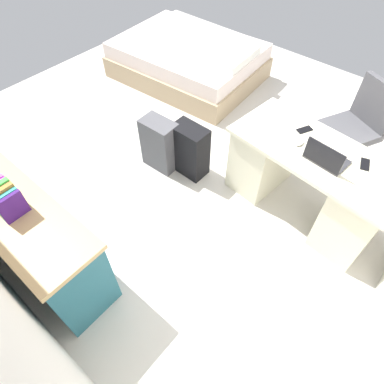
{
  "coord_description": "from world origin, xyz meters",
  "views": [
    {
      "loc": [
        -1.8,
        2.1,
        2.58
      ],
      "look_at": [
        -0.73,
        0.84,
        0.6
      ],
      "focal_mm": 30.93,
      "sensor_mm": 36.0,
      "label": 1
    }
  ],
  "objects_px": {
    "cell_phone_near_laptop": "(365,164)",
    "cell_phone_by_mouse": "(305,130)",
    "suitcase_spare_grey": "(160,144)",
    "laptop": "(326,158)",
    "credenza": "(20,226)",
    "bed": "(189,61)",
    "office_chair": "(353,132)",
    "desk": "(307,180)",
    "suitcase_black": "(190,150)",
    "computer_mouse": "(299,142)"
  },
  "relations": [
    {
      "from": "computer_mouse",
      "to": "cell_phone_by_mouse",
      "type": "height_order",
      "value": "computer_mouse"
    },
    {
      "from": "suitcase_black",
      "to": "cell_phone_by_mouse",
      "type": "xyz_separation_m",
      "value": [
        -0.91,
        -0.47,
        0.46
      ]
    },
    {
      "from": "suitcase_spare_grey",
      "to": "desk",
      "type": "bearing_deg",
      "value": -165.14
    },
    {
      "from": "bed",
      "to": "laptop",
      "type": "xyz_separation_m",
      "value": [
        -2.43,
        1.18,
        0.54
      ]
    },
    {
      "from": "suitcase_black",
      "to": "laptop",
      "type": "bearing_deg",
      "value": -169.67
    },
    {
      "from": "office_chair",
      "to": "cell_phone_near_laptop",
      "type": "relative_size",
      "value": 6.91
    },
    {
      "from": "laptop",
      "to": "cell_phone_by_mouse",
      "type": "xyz_separation_m",
      "value": [
        0.3,
        -0.25,
        -0.04
      ]
    },
    {
      "from": "desk",
      "to": "laptop",
      "type": "xyz_separation_m",
      "value": [
        -0.09,
        0.09,
        0.4
      ]
    },
    {
      "from": "suitcase_spare_grey",
      "to": "cell_phone_by_mouse",
      "type": "bearing_deg",
      "value": -155.75
    },
    {
      "from": "bed",
      "to": "suitcase_spare_grey",
      "type": "relative_size",
      "value": 3.52
    },
    {
      "from": "bed",
      "to": "suitcase_black",
      "type": "xyz_separation_m",
      "value": [
        -1.22,
        1.39,
        0.04
      ]
    },
    {
      "from": "computer_mouse",
      "to": "office_chair",
      "type": "bearing_deg",
      "value": -97.44
    },
    {
      "from": "suitcase_black",
      "to": "laptop",
      "type": "relative_size",
      "value": 1.71
    },
    {
      "from": "bed",
      "to": "suitcase_black",
      "type": "bearing_deg",
      "value": 131.37
    },
    {
      "from": "cell_phone_by_mouse",
      "to": "suitcase_black",
      "type": "bearing_deg",
      "value": 52.85
    },
    {
      "from": "credenza",
      "to": "suitcase_black",
      "type": "xyz_separation_m",
      "value": [
        -0.38,
        -1.63,
        -0.1
      ]
    },
    {
      "from": "suitcase_black",
      "to": "cell_phone_by_mouse",
      "type": "relative_size",
      "value": 4.16
    },
    {
      "from": "suitcase_black",
      "to": "cell_phone_near_laptop",
      "type": "bearing_deg",
      "value": -164.44
    },
    {
      "from": "credenza",
      "to": "cell_phone_near_laptop",
      "type": "xyz_separation_m",
      "value": [
        -1.85,
        -2.03,
        0.36
      ]
    },
    {
      "from": "suitcase_black",
      "to": "bed",
      "type": "bearing_deg",
      "value": -48.25
    },
    {
      "from": "suitcase_black",
      "to": "laptop",
      "type": "distance_m",
      "value": 1.33
    },
    {
      "from": "suitcase_spare_grey",
      "to": "cell_phone_near_laptop",
      "type": "height_order",
      "value": "cell_phone_near_laptop"
    },
    {
      "from": "desk",
      "to": "suitcase_black",
      "type": "relative_size",
      "value": 2.65
    },
    {
      "from": "cell_phone_near_laptop",
      "to": "suitcase_black",
      "type": "bearing_deg",
      "value": -3.32
    },
    {
      "from": "credenza",
      "to": "laptop",
      "type": "bearing_deg",
      "value": -130.91
    },
    {
      "from": "office_chair",
      "to": "bed",
      "type": "relative_size",
      "value": 0.47
    },
    {
      "from": "laptop",
      "to": "cell_phone_near_laptop",
      "type": "relative_size",
      "value": 2.43
    },
    {
      "from": "suitcase_black",
      "to": "suitcase_spare_grey",
      "type": "distance_m",
      "value": 0.32
    },
    {
      "from": "bed",
      "to": "cell_phone_by_mouse",
      "type": "bearing_deg",
      "value": 156.56
    },
    {
      "from": "credenza",
      "to": "suitcase_spare_grey",
      "type": "distance_m",
      "value": 1.5
    },
    {
      "from": "desk",
      "to": "computer_mouse",
      "type": "xyz_separation_m",
      "value": [
        0.17,
        0.03,
        0.37
      ]
    },
    {
      "from": "bed",
      "to": "cell_phone_by_mouse",
      "type": "height_order",
      "value": "cell_phone_by_mouse"
    },
    {
      "from": "suitcase_spare_grey",
      "to": "laptop",
      "type": "relative_size",
      "value": 1.71
    },
    {
      "from": "suitcase_black",
      "to": "credenza",
      "type": "bearing_deg",
      "value": 77.09
    },
    {
      "from": "suitcase_black",
      "to": "suitcase_spare_grey",
      "type": "bearing_deg",
      "value": 24.89
    },
    {
      "from": "office_chair",
      "to": "credenza",
      "type": "relative_size",
      "value": 0.52
    },
    {
      "from": "office_chair",
      "to": "suitcase_black",
      "type": "xyz_separation_m",
      "value": [
        1.16,
        1.16,
        -0.14
      ]
    },
    {
      "from": "cell_phone_near_laptop",
      "to": "cell_phone_by_mouse",
      "type": "relative_size",
      "value": 1.0
    },
    {
      "from": "office_chair",
      "to": "computer_mouse",
      "type": "height_order",
      "value": "office_chair"
    },
    {
      "from": "credenza",
      "to": "desk",
      "type": "bearing_deg",
      "value": -127.95
    },
    {
      "from": "suitcase_black",
      "to": "computer_mouse",
      "type": "distance_m",
      "value": 1.1
    },
    {
      "from": "desk",
      "to": "suitcase_black",
      "type": "distance_m",
      "value": 1.17
    },
    {
      "from": "bed",
      "to": "suitcase_black",
      "type": "relative_size",
      "value": 3.53
    },
    {
      "from": "computer_mouse",
      "to": "bed",
      "type": "bearing_deg",
      "value": -21.09
    },
    {
      "from": "laptop",
      "to": "cell_phone_by_mouse",
      "type": "relative_size",
      "value": 2.43
    },
    {
      "from": "bed",
      "to": "cell_phone_by_mouse",
      "type": "relative_size",
      "value": 14.68
    },
    {
      "from": "office_chair",
      "to": "credenza",
      "type": "distance_m",
      "value": 3.19
    },
    {
      "from": "suitcase_spare_grey",
      "to": "cell_phone_by_mouse",
      "type": "distance_m",
      "value": 1.42
    },
    {
      "from": "office_chair",
      "to": "cell_phone_by_mouse",
      "type": "distance_m",
      "value": 0.8
    },
    {
      "from": "desk",
      "to": "cell_phone_by_mouse",
      "type": "distance_m",
      "value": 0.45
    }
  ]
}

